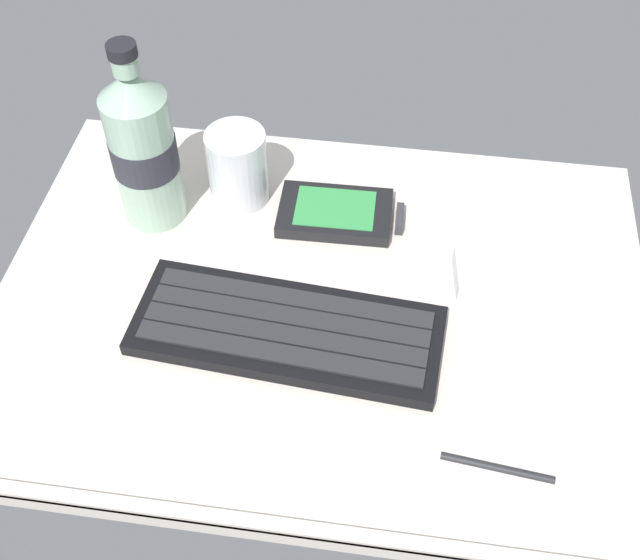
{
  "coord_description": "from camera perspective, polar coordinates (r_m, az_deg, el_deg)",
  "views": [
    {
      "loc": [
        6.91,
        -48.97,
        60.94
      ],
      "look_at": [
        0.0,
        0.0,
        3.0
      ],
      "focal_mm": 44.84,
      "sensor_mm": 36.0,
      "label": 1
    }
  ],
  "objects": [
    {
      "name": "stylus_pen",
      "position": [
        0.7,
        12.57,
        -12.84
      ],
      "size": [
        9.52,
        1.69,
        0.7
      ],
      "primitive_type": "cylinder",
      "rotation": [
        0.0,
        1.57,
        -0.1
      ],
      "color": "#26262B",
      "rests_on": "ground_plane"
    },
    {
      "name": "ground_plane",
      "position": [
        0.79,
        -0.02,
        -2.0
      ],
      "size": [
        64.0,
        48.0,
        2.8
      ],
      "color": "beige"
    },
    {
      "name": "juice_cup",
      "position": [
        0.86,
        -5.88,
        7.86
      ],
      "size": [
        6.4,
        6.4,
        8.5
      ],
      "color": "silver",
      "rests_on": "ground_plane"
    },
    {
      "name": "charger_block",
      "position": [
        0.81,
        12.07,
        0.39
      ],
      "size": [
        7.57,
        6.34,
        2.4
      ],
      "primitive_type": "cube",
      "rotation": [
        0.0,
        0.0,
        0.11
      ],
      "color": "silver",
      "rests_on": "ground_plane"
    },
    {
      "name": "water_bottle",
      "position": [
        0.83,
        -12.53,
        9.22
      ],
      "size": [
        6.73,
        6.73,
        20.8
      ],
      "color": "#9EC1A8",
      "rests_on": "ground_plane"
    },
    {
      "name": "handheld_device",
      "position": [
        0.86,
        1.52,
        4.77
      ],
      "size": [
        12.92,
        7.86,
        1.5
      ],
      "color": "black",
      "rests_on": "ground_plane"
    },
    {
      "name": "keyboard",
      "position": [
        0.75,
        -2.36,
        -3.58
      ],
      "size": [
        29.73,
        13.09,
        1.7
      ],
      "color": "black",
      "rests_on": "ground_plane"
    }
  ]
}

